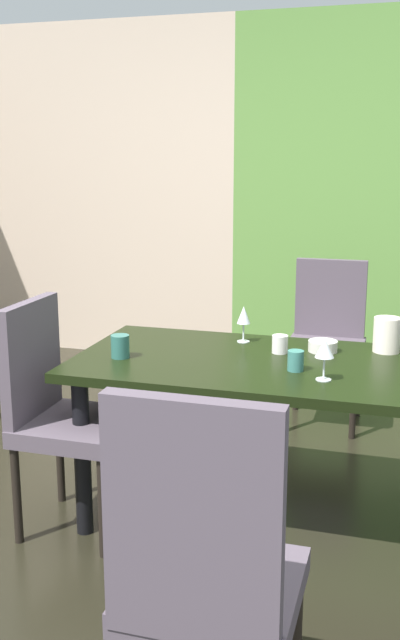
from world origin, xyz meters
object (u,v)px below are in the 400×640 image
object	(u,v)px
wine_glass_near_shelf	(244,316)
pitcher_north	(387,334)
chair_head_near	(205,570)
cup_center	(296,361)
dining_table	(290,382)
serving_bowl_rear	(323,346)
chair_head_far	(327,333)
chair_left_near	(59,405)
cup_left	(280,344)
cup_west	(120,346)
wine_glass_near_window	(325,350)

from	to	relation	value
wine_glass_near_shelf	pitcher_north	distance (m)	0.64
chair_head_near	cup_center	world-z (taller)	chair_head_near
wine_glass_near_shelf	pitcher_north	world-z (taller)	wine_glass_near_shelf
dining_table	cup_center	bearing A→B (deg)	-71.79
serving_bowl_rear	cup_center	distance (m)	0.32
chair_head_far	serving_bowl_rear	xyz separation A→B (m)	(0.10, -1.09, 0.21)
chair_head_far	chair_left_near	bearing A→B (deg)	59.68
cup_left	serving_bowl_rear	bearing A→B (deg)	23.50
dining_table	cup_west	xyz separation A→B (m)	(-0.71, -0.13, 0.13)
chair_left_near	wine_glass_near_shelf	size ratio (longest dim) A/B	5.83
chair_left_near	wine_glass_near_window	distance (m)	1.13
dining_table	cup_center	distance (m)	0.17
dining_table	chair_head_near	world-z (taller)	chair_head_near
chair_head_far	cup_west	xyz separation A→B (m)	(-0.71, -1.43, 0.24)
wine_glass_near_shelf	cup_west	world-z (taller)	wine_glass_near_shelf
wine_glass_near_shelf	dining_table	bearing A→B (deg)	-45.80
wine_glass_near_window	chair_head_far	bearing A→B (deg)	95.70
serving_bowl_rear	cup_west	bearing A→B (deg)	-157.33
chair_left_near	cup_left	world-z (taller)	chair_left_near
wine_glass_near_shelf	cup_left	bearing A→B (deg)	-35.24
chair_head_near	wine_glass_near_window	xyz separation A→B (m)	(0.15, 1.12, 0.28)
chair_left_near	cup_center	xyz separation A→B (m)	(0.96, 0.18, 0.22)
chair_left_near	cup_left	distance (m)	0.98
serving_bowl_rear	pitcher_north	size ratio (longest dim) A/B	0.83
dining_table	pitcher_north	xyz separation A→B (m)	(0.37, 0.29, 0.16)
wine_glass_near_window	pitcher_north	distance (m)	0.53
dining_table	chair_head_far	size ratio (longest dim) A/B	1.90
chair_head_far	serving_bowl_rear	distance (m)	1.12
wine_glass_near_window	serving_bowl_rear	distance (m)	0.42
chair_left_near	wine_glass_near_shelf	distance (m)	0.92
wine_glass_near_window	dining_table	bearing A→B (deg)	128.68
chair_head_far	wine_glass_near_window	size ratio (longest dim) A/B	5.93
chair_left_near	dining_table	bearing A→B (deg)	107.17
chair_left_near	cup_left	xyz separation A→B (m)	(0.85, 0.42, 0.22)
pitcher_north	serving_bowl_rear	bearing A→B (deg)	-164.56
dining_table	wine_glass_near_shelf	size ratio (longest dim) A/B	10.80
chair_left_near	cup_west	size ratio (longest dim) A/B	9.99
chair_head_near	cup_left	size ratio (longest dim) A/B	13.41
wine_glass_near_shelf	cup_center	distance (m)	0.49
chair_head_far	cup_left	bearing A→B (deg)	86.18
chair_head_near	chair_head_far	distance (m)	2.62
chair_head_far	pitcher_north	size ratio (longest dim) A/B	6.22
cup_center	pitcher_north	bearing A→B (deg)	49.16
chair_head_far	cup_left	size ratio (longest dim) A/B	12.21
dining_table	serving_bowl_rear	distance (m)	0.26
cup_center	serving_bowl_rear	bearing A→B (deg)	77.49
chair_left_near	serving_bowl_rear	world-z (taller)	chair_left_near
chair_head_far	chair_left_near	distance (m)	1.85
cup_west	pitcher_north	xyz separation A→B (m)	(1.08, 0.41, 0.03)
cup_west	chair_head_near	bearing A→B (deg)	-58.96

